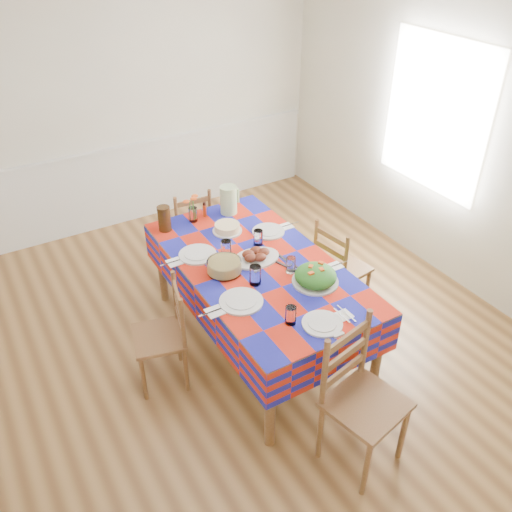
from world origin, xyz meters
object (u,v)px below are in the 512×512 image
at_px(green_pitcher, 229,200).
at_px(chair_right, 339,269).
at_px(chair_left, 164,336).
at_px(meat_platter, 256,256).
at_px(dining_table, 258,273).
at_px(chair_near, 360,400).
at_px(chair_far, 191,229).
at_px(tea_pitcher, 164,219).

bearing_deg(green_pitcher, chair_right, -53.06).
bearing_deg(chair_left, green_pitcher, 144.33).
xyz_separation_m(meat_platter, chair_right, (0.81, -0.07, -0.37)).
bearing_deg(chair_right, dining_table, 81.00).
bearing_deg(chair_right, chair_near, 138.50).
height_order(meat_platter, chair_right, chair_right).
height_order(dining_table, chair_right, chair_right).
relative_size(green_pitcher, chair_far, 0.29).
xyz_separation_m(dining_table, chair_near, (-0.01, -1.29, -0.19)).
distance_m(dining_table, tea_pitcher, 0.97).
bearing_deg(chair_right, green_pitcher, 28.39).
xyz_separation_m(meat_platter, green_pitcher, (0.17, 0.77, 0.10)).
xyz_separation_m(meat_platter, chair_left, (-0.84, -0.07, -0.39)).
distance_m(dining_table, meat_platter, 0.14).
distance_m(chair_far, chair_right, 1.54).
relative_size(dining_table, chair_right, 2.22).
relative_size(tea_pitcher, chair_left, 0.25).
relative_size(meat_platter, chair_near, 0.37).
xyz_separation_m(dining_table, green_pitcher, (0.19, 0.83, 0.22)).
xyz_separation_m(dining_table, tea_pitcher, (-0.42, 0.85, 0.20)).
xyz_separation_m(tea_pitcher, chair_near, (0.41, -2.14, -0.39)).
xyz_separation_m(green_pitcher, chair_right, (0.63, -0.84, -0.47)).
bearing_deg(green_pitcher, chair_far, 112.61).
distance_m(meat_platter, chair_far, 1.29).
height_order(dining_table, tea_pitcher, tea_pitcher).
bearing_deg(green_pitcher, dining_table, -102.85).
height_order(green_pitcher, chair_far, green_pitcher).
bearing_deg(chair_far, chair_near, 93.82).
relative_size(green_pitcher, chair_near, 0.25).
relative_size(dining_table, meat_platter, 5.29).
xyz_separation_m(chair_left, chair_right, (1.65, 0.00, 0.02)).
relative_size(dining_table, chair_left, 2.30).
bearing_deg(meat_platter, chair_right, -4.98).
xyz_separation_m(meat_platter, chair_near, (-0.03, -1.36, -0.31)).
height_order(chair_far, chair_left, chair_far).
xyz_separation_m(chair_near, chair_far, (0.01, 2.59, -0.08)).
distance_m(chair_left, chair_right, 1.65).
relative_size(tea_pitcher, chair_right, 0.24).
bearing_deg(chair_far, green_pitcher, 116.59).
bearing_deg(tea_pitcher, dining_table, -63.59).
xyz_separation_m(dining_table, chair_right, (0.82, -0.01, -0.25)).
xyz_separation_m(meat_platter, chair_far, (-0.02, 1.23, -0.39)).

